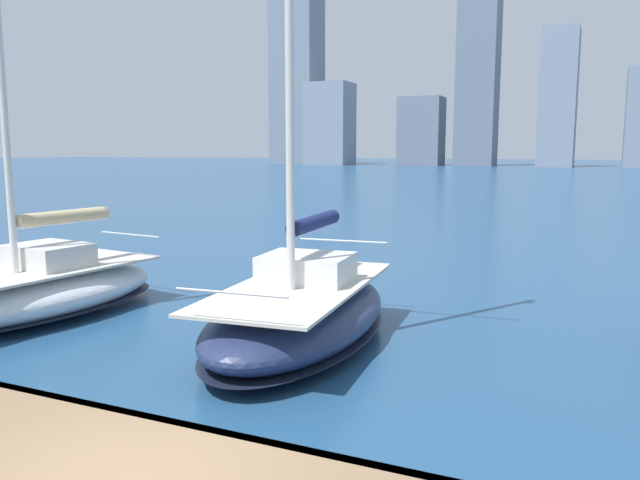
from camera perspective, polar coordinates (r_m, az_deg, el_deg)
The scene contains 3 objects.
city_skyline at distance 169.09m, azimuth 17.43°, elevation 12.94°, with size 170.66×19.41×53.72m.
sailboat_navy at distance 12.82m, azimuth -1.79°, elevation -6.30°, with size 3.57×6.88×12.94m.
sailboat_tan at distance 16.34m, azimuth -24.46°, elevation -4.07°, with size 3.72×6.89×11.56m.
Camera 1 is at (-4.21, 4.64, 3.94)m, focal length 35.00 mm.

